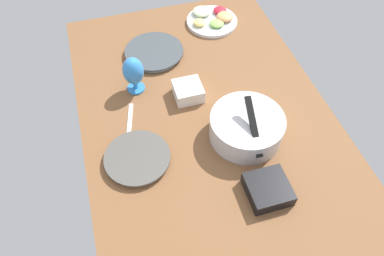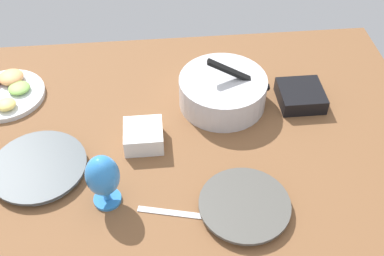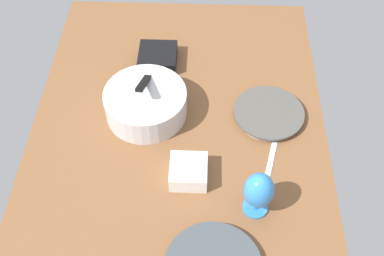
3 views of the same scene
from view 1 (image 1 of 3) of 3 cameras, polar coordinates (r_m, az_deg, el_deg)
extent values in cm
cube|color=brown|center=(157.10, 2.14, 1.79)|extent=(160.00, 104.00, 4.00)
cylinder|color=silver|center=(182.45, -5.88, 11.49)|extent=(26.02, 26.02, 1.59)
cylinder|color=#3E4549|center=(181.63, -5.91, 11.80)|extent=(28.28, 28.28, 0.96)
cylinder|color=silver|center=(142.29, -8.43, -4.81)|extent=(23.33, 23.33, 1.63)
cylinder|color=#4E4C47|center=(141.21, -8.50, -4.52)|extent=(25.36, 25.36, 0.98)
cylinder|color=silver|center=(145.92, 8.45, 0.15)|extent=(29.24, 29.24, 10.31)
cylinder|color=white|center=(143.53, 8.59, 0.91)|extent=(26.32, 26.32, 1.86)
cube|color=black|center=(138.01, 9.53, 0.23)|extent=(21.35, 4.28, 12.04)
cylinder|color=silver|center=(201.35, 3.10, 16.18)|extent=(26.55, 26.55, 1.80)
ellipsoid|color=#8CC659|center=(196.77, 3.85, 15.89)|extent=(7.36, 7.36, 2.21)
ellipsoid|color=#F2A566|center=(200.84, 5.13, 16.84)|extent=(8.64, 8.64, 3.31)
ellipsoid|color=red|center=(205.79, 4.36, 17.75)|extent=(7.04, 7.04, 2.64)
ellipsoid|color=beige|center=(204.25, 1.51, 17.64)|extent=(9.51, 9.51, 2.99)
ellipsoid|color=#F9E072|center=(196.46, 1.14, 16.04)|extent=(6.32, 6.32, 2.75)
cylinder|color=#3281CF|center=(166.70, -8.67, 6.15)|extent=(7.81, 7.81, 1.00)
cylinder|color=#3281CF|center=(165.16, -8.76, 6.68)|extent=(2.00, 2.00, 3.35)
ellipsoid|color=#3281CF|center=(159.50, -9.12, 8.74)|extent=(9.21, 9.21, 13.05)
cube|color=white|center=(159.85, -0.62, 5.74)|extent=(11.98, 11.98, 6.28)
cube|color=#F9E072|center=(158.40, -0.62, 6.24)|extent=(9.82, 9.82, 2.01)
cube|color=black|center=(134.83, 11.70, -9.28)|extent=(14.82, 14.82, 5.30)
cube|color=tan|center=(133.37, 11.82, -8.93)|extent=(12.15, 12.15, 1.70)
cube|color=silver|center=(155.09, -9.63, 1.27)|extent=(17.91, 6.05, 0.60)
camera|label=2|loc=(1.25, -60.02, 25.55)|focal=43.74mm
camera|label=3|loc=(1.90, -14.80, 54.17)|focal=43.42mm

